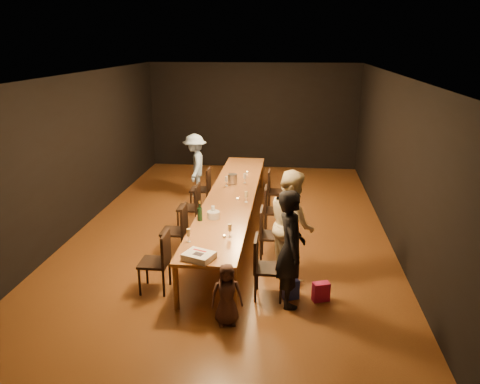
# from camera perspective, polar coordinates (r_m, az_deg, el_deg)

# --- Properties ---
(ground) EXTENTS (10.00, 10.00, 0.00)m
(ground) POSITION_cam_1_polar(r_m,az_deg,el_deg) (9.27, -1.02, -4.75)
(ground) COLOR #462111
(ground) RESTS_ON ground
(room_shell) EXTENTS (6.04, 10.04, 3.02)m
(room_shell) POSITION_cam_1_polar(r_m,az_deg,el_deg) (8.68, -1.09, 8.00)
(room_shell) COLOR black
(room_shell) RESTS_ON ground
(table) EXTENTS (0.90, 6.00, 0.75)m
(table) POSITION_cam_1_polar(r_m,az_deg,el_deg) (9.02, -1.04, -0.64)
(table) COLOR brown
(table) RESTS_ON ground
(chair_right_0) EXTENTS (0.42, 0.42, 0.93)m
(chair_right_0) POSITION_cam_1_polar(r_m,az_deg,el_deg) (6.83, 3.55, -9.19)
(chair_right_0) COLOR black
(chair_right_0) RESTS_ON ground
(chair_right_1) EXTENTS (0.42, 0.42, 0.93)m
(chair_right_1) POSITION_cam_1_polar(r_m,az_deg,el_deg) (7.92, 3.99, -5.24)
(chair_right_1) COLOR black
(chair_right_1) RESTS_ON ground
(chair_right_2) EXTENTS (0.42, 0.42, 0.93)m
(chair_right_2) POSITION_cam_1_polar(r_m,az_deg,el_deg) (9.03, 4.33, -2.25)
(chair_right_2) COLOR black
(chair_right_2) RESTS_ON ground
(chair_right_3) EXTENTS (0.42, 0.42, 0.93)m
(chair_right_3) POSITION_cam_1_polar(r_m,az_deg,el_deg) (10.17, 4.58, 0.08)
(chair_right_3) COLOR black
(chair_right_3) RESTS_ON ground
(chair_left_0) EXTENTS (0.42, 0.42, 0.93)m
(chair_left_0) POSITION_cam_1_polar(r_m,az_deg,el_deg) (7.10, -10.44, -8.37)
(chair_left_0) COLOR black
(chair_left_0) RESTS_ON ground
(chair_left_1) EXTENTS (0.42, 0.42, 0.93)m
(chair_left_1) POSITION_cam_1_polar(r_m,az_deg,el_deg) (8.15, -8.07, -4.68)
(chair_left_1) COLOR black
(chair_left_1) RESTS_ON ground
(chair_left_2) EXTENTS (0.42, 0.42, 0.93)m
(chair_left_2) POSITION_cam_1_polar(r_m,az_deg,el_deg) (9.24, -6.27, -1.84)
(chair_left_2) COLOR black
(chair_left_2) RESTS_ON ground
(chair_left_3) EXTENTS (0.42, 0.42, 0.93)m
(chair_left_3) POSITION_cam_1_polar(r_m,az_deg,el_deg) (10.35, -4.86, 0.40)
(chair_left_3) COLOR black
(chair_left_3) RESTS_ON ground
(woman_birthday) EXTENTS (0.48, 0.67, 1.69)m
(woman_birthday) POSITION_cam_1_polar(r_m,az_deg,el_deg) (6.53, 6.19, -6.86)
(woman_birthday) COLOR black
(woman_birthday) RESTS_ON ground
(woman_tan) EXTENTS (0.88, 1.00, 1.73)m
(woman_tan) POSITION_cam_1_polar(r_m,az_deg,el_deg) (7.33, 6.31, -3.87)
(woman_tan) COLOR beige
(woman_tan) RESTS_ON ground
(man_blue) EXTENTS (0.70, 1.04, 1.50)m
(man_blue) POSITION_cam_1_polar(r_m,az_deg,el_deg) (11.21, -5.50, 3.27)
(man_blue) COLOR #9CC0F1
(man_blue) RESTS_ON ground
(child) EXTENTS (0.47, 0.35, 0.85)m
(child) POSITION_cam_1_polar(r_m,az_deg,el_deg) (6.24, -1.62, -12.36)
(child) COLOR #442B26
(child) RESTS_ON ground
(gift_bag_red) EXTENTS (0.27, 0.20, 0.28)m
(gift_bag_red) POSITION_cam_1_polar(r_m,az_deg,el_deg) (6.97, 9.84, -11.88)
(gift_bag_red) COLOR #D01F5E
(gift_bag_red) RESTS_ON ground
(gift_bag_blue) EXTENTS (0.27, 0.23, 0.29)m
(gift_bag_blue) POSITION_cam_1_polar(r_m,az_deg,el_deg) (6.97, 6.14, -11.66)
(gift_bag_blue) COLOR #2A40B9
(gift_bag_blue) RESTS_ON ground
(birthday_cake) EXTENTS (0.48, 0.43, 0.09)m
(birthday_cake) POSITION_cam_1_polar(r_m,az_deg,el_deg) (6.43, -5.04, -7.78)
(birthday_cake) COLOR white
(birthday_cake) RESTS_ON table
(plate_stack) EXTENTS (0.28, 0.28, 0.12)m
(plate_stack) POSITION_cam_1_polar(r_m,az_deg,el_deg) (7.82, -3.27, -2.81)
(plate_stack) COLOR silver
(plate_stack) RESTS_ON table
(champagne_bottle) EXTENTS (0.10, 0.10, 0.34)m
(champagne_bottle) POSITION_cam_1_polar(r_m,az_deg,el_deg) (7.70, -4.93, -2.30)
(champagne_bottle) COLOR black
(champagne_bottle) RESTS_ON table
(ice_bucket) EXTENTS (0.20, 0.20, 0.21)m
(ice_bucket) POSITION_cam_1_polar(r_m,az_deg,el_deg) (9.67, -0.91, 1.59)
(ice_bucket) COLOR #ACABB0
(ice_bucket) RESTS_ON table
(wineglass_0) EXTENTS (0.06, 0.06, 0.21)m
(wineglass_0) POSITION_cam_1_polar(r_m,az_deg,el_deg) (6.94, -6.28, -5.28)
(wineglass_0) COLOR beige
(wineglass_0) RESTS_ON table
(wineglass_1) EXTENTS (0.06, 0.06, 0.21)m
(wineglass_1) POSITION_cam_1_polar(r_m,az_deg,el_deg) (7.07, -1.26, -4.71)
(wineglass_1) COLOR beige
(wineglass_1) RESTS_ON table
(wineglass_2) EXTENTS (0.06, 0.06, 0.21)m
(wineglass_2) POSITION_cam_1_polar(r_m,az_deg,el_deg) (7.83, -3.30, -2.43)
(wineglass_2) COLOR silver
(wineglass_2) RESTS_ON table
(wineglass_3) EXTENTS (0.06, 0.06, 0.21)m
(wineglass_3) POSITION_cam_1_polar(r_m,az_deg,el_deg) (8.56, 0.74, -0.59)
(wineglass_3) COLOR beige
(wineglass_3) RESTS_ON table
(wineglass_4) EXTENTS (0.06, 0.06, 0.21)m
(wineglass_4) POSITION_cam_1_polar(r_m,az_deg,el_deg) (9.53, -1.66, 1.34)
(wineglass_4) COLOR silver
(wineglass_4) RESTS_ON table
(wineglass_5) EXTENTS (0.06, 0.06, 0.21)m
(wineglass_5) POSITION_cam_1_polar(r_m,az_deg,el_deg) (9.72, 0.58, 1.68)
(wineglass_5) COLOR silver
(wineglass_5) RESTS_ON table
(tealight_near) EXTENTS (0.05, 0.05, 0.03)m
(tealight_near) POSITION_cam_1_polar(r_m,az_deg,el_deg) (7.09, -1.93, -5.41)
(tealight_near) COLOR #B2B7B2
(tealight_near) RESTS_ON table
(tealight_mid) EXTENTS (0.05, 0.05, 0.03)m
(tealight_mid) POSITION_cam_1_polar(r_m,az_deg,el_deg) (8.72, -0.30, -0.86)
(tealight_mid) COLOR #B2B7B2
(tealight_mid) RESTS_ON table
(tealight_far) EXTENTS (0.05, 0.05, 0.03)m
(tealight_far) POSITION_cam_1_polar(r_m,az_deg,el_deg) (10.49, 0.87, 2.41)
(tealight_far) COLOR #B2B7B2
(tealight_far) RESTS_ON table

